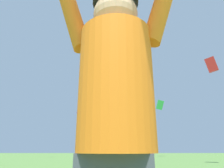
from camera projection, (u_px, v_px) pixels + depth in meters
kite_flyer_person at (116, 124)px, 0.86m from camera, size 0.81×0.39×1.92m
distant_kite_purple_far_center at (79, 115)px, 28.48m from camera, size 1.21×1.21×1.89m
distant_kite_green_mid_left at (160, 105)px, 27.78m from camera, size 1.19×1.19×1.59m
distant_kite_red_overhead_distant at (212, 65)px, 13.64m from camera, size 1.06×0.95×1.18m
distant_kite_white_low_right at (123, 93)px, 34.69m from camera, size 0.68×0.65×0.42m
marker_flag at (90, 122)px, 5.26m from camera, size 0.30×0.24×1.76m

